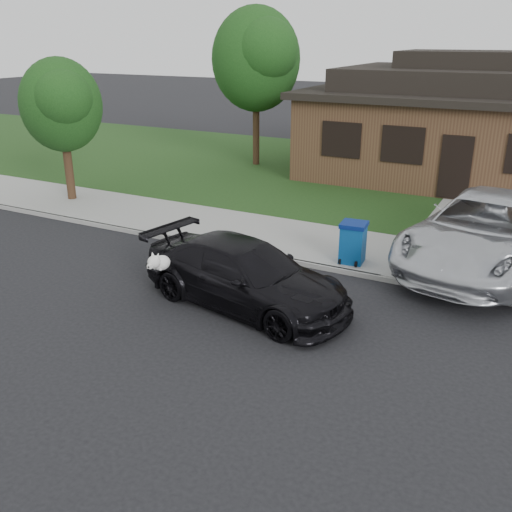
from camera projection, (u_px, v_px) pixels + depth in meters
The scene contains 11 objects.
ground at pixel (158, 307), 11.95m from camera, with size 120.00×120.00×0.00m, color black.
sidewalk at pixel (266, 235), 16.06m from camera, with size 60.00×3.00×0.12m, color gray.
curb at pixel (240, 252), 14.82m from camera, with size 60.00×0.12×0.12m, color gray.
lawn at pixel (356, 177), 22.66m from camera, with size 60.00×13.00×0.13m, color #193814.
driveway at pixel (512, 217), 17.58m from camera, with size 4.50×13.00×0.14m, color gray.
sedan at pixel (245, 275), 11.80m from camera, with size 4.97×2.74×1.36m.
minivan at pixel (486, 232), 13.42m from camera, with size 2.81×6.10×1.70m, color silver.
recycling_bin at pixel (353, 242), 13.81m from camera, with size 0.66×0.68×1.01m.
house at pixel (476, 124), 21.83m from camera, with size 12.60×8.60×4.65m.
tree_0 at pixel (258, 58), 22.84m from camera, with size 3.78×3.60×6.34m.
tree_2 at pixel (62, 104), 18.18m from camera, with size 2.73×2.60×4.59m.
Camera 1 is at (6.81, -8.57, 5.31)m, focal length 40.00 mm.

